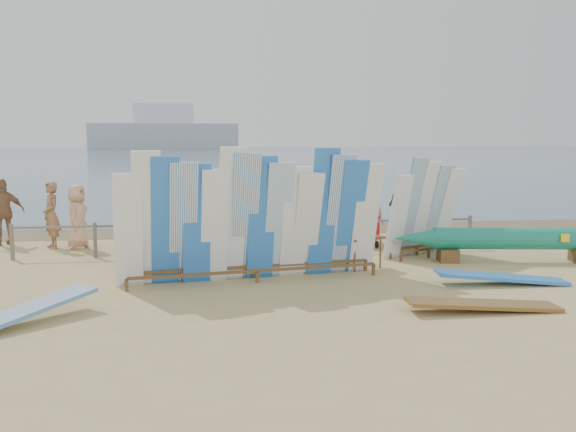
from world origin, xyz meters
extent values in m
plane|color=tan|center=(0.00, 0.00, 0.00)|extent=(160.00, 160.00, 0.00)
cube|color=#435E78|center=(0.00, 128.00, 0.00)|extent=(320.00, 240.00, 0.02)
cube|color=brown|center=(0.00, 7.20, 0.00)|extent=(40.00, 2.60, 0.01)
cube|color=#999EA3|center=(-12.00, 180.00, 4.02)|extent=(45.00, 8.00, 8.00)
cube|color=silver|center=(-12.00, 180.00, 11.02)|extent=(18.00, 6.00, 6.00)
cube|color=#77685A|center=(0.00, 3.00, 0.80)|extent=(12.00, 0.06, 0.06)
cube|color=#77685A|center=(-6.00, 3.00, 0.45)|extent=(0.08, 0.08, 0.90)
cube|color=#77685A|center=(-4.00, 3.00, 0.45)|extent=(0.08, 0.08, 0.90)
cube|color=#77685A|center=(-2.00, 3.00, 0.45)|extent=(0.08, 0.08, 0.90)
cube|color=#77685A|center=(0.00, 3.00, 0.45)|extent=(0.08, 0.08, 0.90)
cube|color=#77685A|center=(2.00, 3.00, 0.45)|extent=(0.08, 0.08, 0.90)
cube|color=#77685A|center=(4.00, 3.00, 0.45)|extent=(0.08, 0.08, 0.90)
cube|color=#77685A|center=(6.00, 3.00, 0.45)|extent=(0.08, 0.08, 0.90)
cube|color=brown|center=(-0.20, -0.33, 0.25)|extent=(5.23, 0.79, 0.06)
cube|color=brown|center=(-0.26, 0.12, 0.25)|extent=(5.23, 0.79, 0.06)
cube|color=white|center=(-2.78, -0.46, 1.16)|extent=(0.63, 0.67, 2.33)
cube|color=white|center=(-2.42, -0.41, 1.38)|extent=(0.66, 0.88, 2.77)
cube|color=blue|center=(-2.06, -0.36, 1.33)|extent=(0.66, 0.87, 2.66)
cube|color=white|center=(-1.70, -0.31, 1.27)|extent=(0.67, 0.90, 2.54)
cube|color=blue|center=(-1.43, -0.27, 1.25)|extent=(0.62, 0.60, 2.50)
cube|color=white|center=(-1.07, -0.22, 1.19)|extent=(0.63, 0.66, 2.38)
cube|color=white|center=(-0.71, -0.17, 1.42)|extent=(0.66, 0.82, 2.83)
cube|color=white|center=(-0.43, -0.13, 1.35)|extent=(0.67, 0.89, 2.71)
cube|color=blue|center=(-0.08, -0.08, 1.32)|extent=(0.64, 0.68, 2.65)
cube|color=#8AB8DD|center=(0.28, -0.03, 1.26)|extent=(0.65, 0.81, 2.51)
cube|color=white|center=(0.64, 0.02, 1.21)|extent=(0.64, 0.72, 2.42)
cube|color=white|center=(0.92, 0.06, 1.14)|extent=(0.66, 0.85, 2.28)
cube|color=blue|center=(1.28, 0.11, 1.40)|extent=(0.64, 0.70, 2.81)
cube|color=white|center=(1.63, 0.16, 1.33)|extent=(0.66, 0.84, 2.67)
cube|color=blue|center=(1.91, 0.19, 1.28)|extent=(0.66, 0.87, 2.55)
cube|color=white|center=(2.27, 0.24, 1.23)|extent=(0.65, 0.78, 2.47)
cube|color=brown|center=(4.35, 1.77, 0.23)|extent=(1.72, 0.81, 0.06)
cube|color=brown|center=(4.18, 2.14, 0.23)|extent=(1.72, 0.81, 0.06)
cube|color=white|center=(3.47, 1.60, 1.07)|extent=(0.69, 0.71, 2.14)
cube|color=white|center=(3.87, 1.78, 1.28)|extent=(0.75, 0.84, 2.55)
cube|color=white|center=(4.28, 1.96, 1.22)|extent=(0.76, 0.86, 2.45)
cube|color=white|center=(4.68, 2.14, 1.17)|extent=(0.77, 0.87, 2.34)
cube|color=white|center=(5.01, 2.29, 1.12)|extent=(0.77, 0.89, 2.24)
cube|color=brown|center=(4.64, 1.23, 0.16)|extent=(0.53, 0.61, 0.32)
cylinder|color=#18876C|center=(6.24, 0.97, 0.58)|extent=(4.01, 1.18, 0.54)
cone|color=#18876C|center=(3.83, 1.37, 0.58)|extent=(1.15, 0.67, 0.50)
cube|color=yellow|center=(7.26, 0.52, 0.64)|extent=(0.20, 0.05, 0.20)
cube|color=brown|center=(2.32, 0.77, 0.73)|extent=(1.09, 0.96, 0.05)
cube|color=white|center=(2.32, 0.77, 1.00)|extent=(0.45, 0.22, 0.43)
cube|color=blue|center=(4.78, -1.17, 0.00)|extent=(2.74, 0.83, 0.29)
cube|color=brown|center=(3.50, -2.99, 0.00)|extent=(2.72, 0.67, 0.24)
cube|color=white|center=(-4.27, -2.74, 0.00)|extent=(2.27, 2.32, 0.40)
cube|color=red|center=(1.25, 3.59, 0.28)|extent=(0.58, 0.55, 0.04)
cube|color=red|center=(1.20, 3.79, 0.53)|extent=(0.51, 0.26, 0.48)
cube|color=red|center=(0.49, 4.29, 0.34)|extent=(0.64, 0.59, 0.05)
cube|color=red|center=(0.52, 4.54, 0.63)|extent=(0.60, 0.24, 0.58)
cube|color=red|center=(3.25, 3.64, 0.60)|extent=(0.49, 0.82, 0.60)
cube|color=red|center=(3.25, 3.96, 0.99)|extent=(0.49, 0.18, 0.38)
imported|color=tan|center=(-0.58, 5.86, 0.77)|extent=(1.07, 0.65, 1.54)
imported|color=#8C6042|center=(-0.27, 5.07, 0.89)|extent=(1.08, 1.04, 1.79)
imported|color=tan|center=(6.07, 5.40, 0.81)|extent=(0.99, 1.09, 1.62)
imported|color=#8C6042|center=(-5.40, 4.56, 0.92)|extent=(0.65, 0.77, 1.84)
imported|color=beige|center=(-0.58, 5.70, 0.91)|extent=(1.72, 1.36, 1.82)
imported|color=beige|center=(-2.09, 3.60, 0.78)|extent=(0.83, 0.59, 1.55)
imported|color=#8C6042|center=(-6.85, 5.29, 0.94)|extent=(1.20, 0.95, 1.89)
imported|color=tan|center=(-4.70, 4.45, 0.88)|extent=(0.51, 0.90, 1.76)
imported|color=#8C6042|center=(2.98, 5.42, 0.83)|extent=(0.66, 0.67, 1.66)
imported|color=tan|center=(3.38, 4.03, 0.92)|extent=(0.97, 0.61, 1.83)
imported|color=#8C6042|center=(4.77, 5.25, 0.93)|extent=(0.83, 1.18, 1.85)
camera|label=1|loc=(-1.34, -12.73, 2.96)|focal=38.00mm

